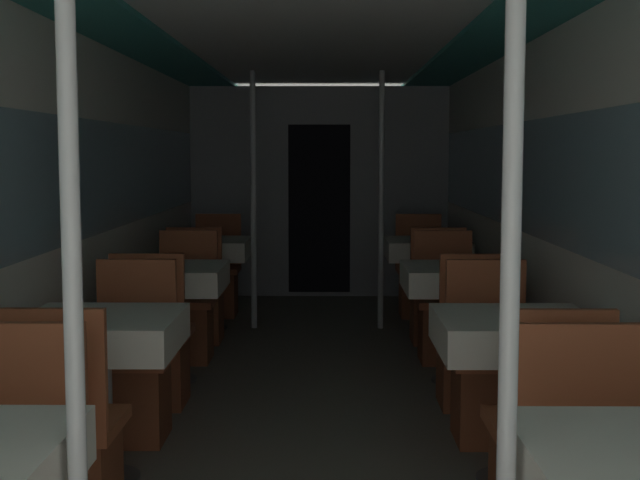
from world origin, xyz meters
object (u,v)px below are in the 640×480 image
object	(u,v)px
chair_right_far_2	(445,321)
support_pole_right_3	(381,201)
chair_left_near_2	(154,358)
dining_table_right_2	(458,282)
chair_right_far_1	(490,385)
dining_table_right_3	(427,252)
dining_table_left_3	(208,251)
support_pole_left_0	(73,317)
support_pole_right_0	(509,317)
chair_left_near_3	(198,306)
chair_left_far_1	(132,384)
dining_table_left_2	(171,282)
dining_table_left_1	(101,338)
chair_left_far_3	(217,284)
chair_right_near_1	(544,464)
chair_right_far_3	(420,285)
chair_left_far_2	(186,321)
chair_left_near_1	(66,462)
support_pole_left_3	(253,201)
dining_table_right_1	(515,339)
chair_right_near_2	(471,358)

from	to	relation	value
chair_right_far_2	support_pole_right_3	bearing A→B (deg)	-71.77
chair_left_near_2	chair_right_far_2	distance (m)	2.20
dining_table_right_2	support_pole_right_3	xyz separation A→B (m)	(-0.39, 1.78, 0.43)
chair_right_far_1	dining_table_right_3	bearing A→B (deg)	-90.00
dining_table_left_3	support_pole_right_3	distance (m)	1.53
dining_table_left_3	dining_table_right_3	distance (m)	1.87
support_pole_right_3	chair_right_far_2	bearing A→B (deg)	-71.77
support_pole_left_0	support_pole_right_0	world-z (taller)	same
chair_left_near_3	chair_left_far_1	bearing A→B (deg)	-90.00
chair_left_near_3	support_pole_right_0	xyz separation A→B (m)	(1.47, -4.75, 0.80)
chair_right_far_1	support_pole_right_3	distance (m)	3.10
dining_table_left_2	support_pole_right_0	size ratio (longest dim) A/B	0.35
dining_table_left_1	chair_left_far_3	world-z (taller)	chair_left_far_3
chair_right_far_1	dining_table_right_3	distance (m)	2.99
dining_table_left_3	chair_right_near_1	world-z (taller)	chair_right_near_1
chair_left_far_1	dining_table_left_2	world-z (taller)	chair_left_far_1
chair_right_far_3	support_pole_right_0	bearing A→B (deg)	86.20
dining_table_left_2	dining_table_left_3	world-z (taller)	same
chair_left_far_1	dining_table_right_3	xyz separation A→B (m)	(1.87, 2.97, 0.37)
support_pole_left_0	dining_table_left_3	distance (m)	5.37
chair_left_far_2	chair_right_far_1	distance (m)	2.58
chair_left_near_1	support_pole_right_0	world-z (taller)	support_pole_right_0
dining_table_left_3	chair_right_near_1	bearing A→B (deg)	-65.75
chair_left_near_1	support_pole_left_3	size ratio (longest dim) A/B	0.43
support_pole_left_3	support_pole_right_0	world-z (taller)	same
dining_table_right_1	chair_right_far_3	distance (m)	4.16
chair_right_far_3	chair_left_far_3	bearing A→B (deg)	0.00
support_pole_right_0	chair_right_far_3	bearing A→B (deg)	86.20
chair_left_near_2	dining_table_left_3	size ratio (longest dim) A/B	1.22
chair_left_far_2	support_pole_left_0	bearing A→B (deg)	95.42
support_pole_left_0	dining_table_right_1	world-z (taller)	support_pole_left_0
dining_table_right_1	chair_right_far_1	world-z (taller)	chair_right_far_1
support_pole_left_0	chair_left_far_3	xyz separation A→B (m)	(-0.39, 5.92, -0.80)
support_pole_left_3	chair_right_far_3	world-z (taller)	support_pole_left_3
chair_left_far_1	dining_table_left_3	world-z (taller)	chair_left_far_1
chair_left_far_3	support_pole_left_3	xyz separation A→B (m)	(0.39, -0.59, 0.80)
chair_left_far_1	dining_table_left_3	size ratio (longest dim) A/B	1.22
dining_table_left_1	chair_right_near_1	distance (m)	1.99
chair_left_near_2	chair_right_far_2	world-z (taller)	same
chair_left_near_2	chair_right_near_1	world-z (taller)	same
dining_table_left_2	chair_right_near_1	xyz separation A→B (m)	(1.87, -2.36, -0.37)
chair_left_far_1	support_pole_right_0	distance (m)	2.90
chair_left_far_2	dining_table_right_2	xyz separation A→B (m)	(1.87, -0.59, 0.37)
chair_left_far_2	support_pole_right_3	distance (m)	2.06
chair_left_near_2	chair_right_near_1	distance (m)	2.58
chair_right_near_1	support_pole_right_3	size ratio (longest dim) A/B	0.43
chair_right_near_1	support_pole_right_0	bearing A→B (deg)	-108.23
chair_left_near_1	support_pole_left_3	world-z (taller)	support_pole_left_3
chair_left_near_1	chair_right_near_2	xyz separation A→B (m)	(1.87, 1.78, 0.00)
chair_left_far_3	chair_left_far_1	bearing A→B (deg)	90.00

